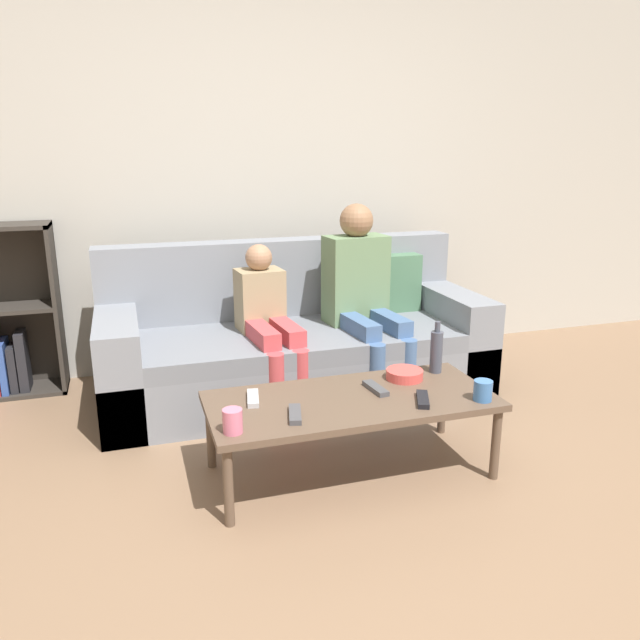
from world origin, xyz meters
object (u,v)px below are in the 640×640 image
person_child (268,318)px  couch (296,345)px  coffee_table (351,404)px  tv_remote_1 (423,399)px  cup_far (233,421)px  bottle (436,351)px  snack_bowl (405,374)px  person_adult (362,287)px  cup_near (483,391)px  tv_remote_2 (295,414)px  tv_remote_0 (376,388)px  tv_remote_3 (253,398)px

person_child → couch: bearing=28.4°
coffee_table → tv_remote_1: size_ratio=7.17×
cup_far → bottle: size_ratio=0.37×
cup_far → tv_remote_1: size_ratio=0.55×
snack_bowl → person_adult: bearing=83.8°
cup_far → bottle: (1.05, 0.36, 0.06)m
tv_remote_1 → cup_near: bearing=9.5°
couch → person_adult: (0.37, -0.09, 0.34)m
person_adult → tv_remote_2: (-0.69, -1.04, -0.26)m
cup_near → tv_remote_0: 0.47m
tv_remote_0 → tv_remote_1: (0.14, -0.18, 0.00)m
person_adult → person_child: person_adult is taller
person_child → snack_bowl: 0.90m
person_child → person_adult: bearing=-1.1°
coffee_table → tv_remote_3: size_ratio=7.13×
person_child → cup_near: person_child is taller
cup_near → cup_far: bearing=179.2°
couch → tv_remote_2: (-0.32, -1.13, 0.09)m
tv_remote_3 → snack_bowl: snack_bowl is taller
tv_remote_0 → person_adult: bearing=66.8°
cup_far → tv_remote_3: 0.31m
cup_far → bottle: 1.11m
coffee_table → tv_remote_1: tv_remote_1 is taller
coffee_table → person_child: bearing=100.6°
cup_near → coffee_table: bearing=159.8°
tv_remote_2 → snack_bowl: 0.66m
person_child → bottle: 0.97m
tv_remote_3 → bottle: bottle is taller
person_child → cup_far: 1.14m
tv_remote_2 → snack_bowl: bearing=36.8°
tv_remote_0 → cup_far: bearing=-167.7°
tv_remote_1 → bottle: (0.22, 0.31, 0.10)m
couch → person_child: person_child is taller
cup_near → tv_remote_0: bearing=148.8°
cup_near → tv_remote_3: cup_near is taller
bottle → person_child: bearing=133.5°
cup_near → tv_remote_3: size_ratio=0.51×
bottle → coffee_table: bearing=-160.4°
snack_bowl → cup_far: bearing=-159.8°
coffee_table → snack_bowl: bearing=23.5°
coffee_table → person_adult: bearing=66.4°
snack_bowl → coffee_table: bearing=-156.5°
person_adult → person_child: bearing=178.1°
couch → tv_remote_0: 0.98m
person_adult → tv_remote_1: 1.10m
tv_remote_1 → cup_far: bearing=-153.2°
cup_near → cup_far: size_ratio=0.94×
cup_far → tv_remote_0: cup_far is taller
tv_remote_2 → person_child: bearing=97.2°
person_adult → snack_bowl: size_ratio=6.35×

